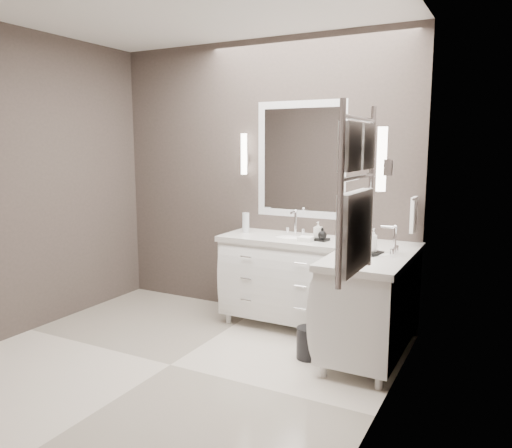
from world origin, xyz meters
The scene contains 19 objects.
floor centered at (0.00, 0.00, -0.01)m, with size 3.20×3.00×0.01m, color silver.
wall_back centered at (0.00, 1.50, 1.35)m, with size 3.20×0.01×2.70m, color #423935.
wall_left centered at (-1.60, 0.00, 1.35)m, with size 0.01×3.00×2.70m, color #423935.
wall_right centered at (1.60, 0.00, 1.35)m, with size 0.01×3.00×2.70m, color #423935.
vanity_back centered at (0.45, 1.23, 0.49)m, with size 1.24×0.59×0.97m.
vanity_right centered at (1.33, 0.90, 0.49)m, with size 0.59×1.24×0.97m.
mirror_back centered at (0.45, 1.49, 1.55)m, with size 0.90×0.02×1.10m.
mirror_right centered at (1.59, 0.80, 1.55)m, with size 0.02×0.90×1.10m.
sconce_back centered at (-0.13, 1.43, 1.59)m, with size 0.06×0.06×0.40m.
sconce_right centered at (1.53, 0.22, 1.59)m, with size 0.06×0.06×0.40m.
towel_bar_corner centered at (1.54, 1.36, 1.12)m, with size 0.03×0.22×0.30m.
towel_ladder centered at (1.55, -0.40, 1.39)m, with size 0.06×0.58×0.90m.
waste_bin centered at (0.90, 0.61, 0.13)m, with size 0.18×0.18×0.26m, color black.
amenity_tray_back centered at (0.77, 1.19, 0.86)m, with size 0.14×0.11×0.02m, color black.
amenity_tray_right centered at (1.33, 0.84, 0.86)m, with size 0.11×0.15×0.02m, color black.
water_bottle centered at (-0.01, 1.25, 0.95)m, with size 0.07×0.07×0.19m, color silver.
soap_bottle_a centered at (0.74, 1.21, 0.94)m, with size 0.06×0.07×0.14m, color white.
soap_bottle_b centered at (0.80, 1.16, 0.92)m, with size 0.08×0.08×0.10m, color black.
soap_bottle_c centered at (1.33, 0.84, 0.96)m, with size 0.07×0.07×0.18m, color white.
Camera 1 is at (2.29, -2.93, 1.69)m, focal length 35.00 mm.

